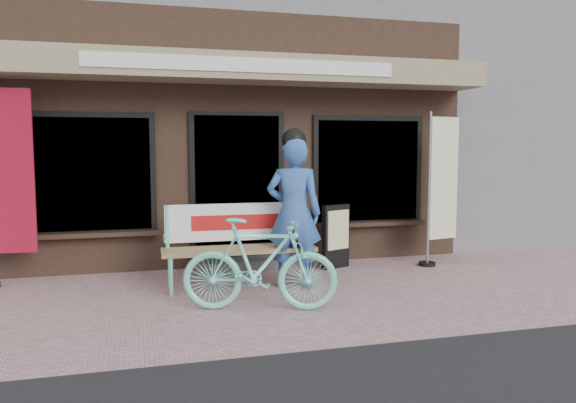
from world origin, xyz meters
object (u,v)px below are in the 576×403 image
object	(u,v)px
nobori_red	(5,182)
person	(294,210)
nobori_cream	(441,187)
bench	(238,238)
menu_stand	(336,236)
bicycle	(260,265)

from	to	relation	value
nobori_red	person	bearing A→B (deg)	-9.59
nobori_red	nobori_cream	size ratio (longest dim) A/B	1.13
bench	nobori_red	world-z (taller)	nobori_red
nobori_red	nobori_cream	distance (m)	5.78
nobori_red	nobori_cream	world-z (taller)	nobori_red
bench	menu_stand	size ratio (longest dim) A/B	2.08
nobori_red	menu_stand	bearing A→B (deg)	4.74
nobori_red	nobori_cream	bearing A→B (deg)	3.35
bench	person	distance (m)	0.78
person	nobori_cream	size ratio (longest dim) A/B	0.88
menu_stand	nobori_cream	bearing A→B (deg)	-27.47
bicycle	nobori_red	xyz separation A→B (m)	(-2.76, 1.76, 0.80)
person	bench	bearing A→B (deg)	178.27
bench	bicycle	bearing A→B (deg)	-87.14
person	nobori_cream	world-z (taller)	nobori_cream
nobori_cream	bench	bearing A→B (deg)	176.26
bicycle	nobori_red	distance (m)	3.37
person	nobori_red	size ratio (longest dim) A/B	0.78
bicycle	nobori_red	size ratio (longest dim) A/B	0.66
nobori_red	menu_stand	size ratio (longest dim) A/B	2.76
bench	person	world-z (taller)	person
bench	menu_stand	xyz separation A→B (m)	(1.51, 0.61, -0.13)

